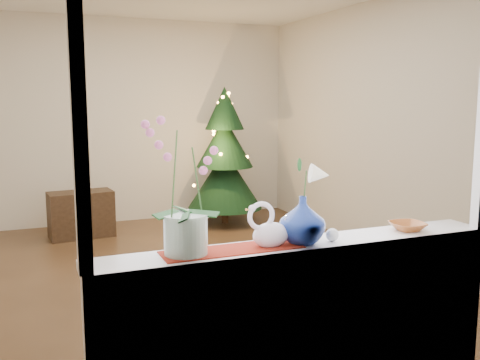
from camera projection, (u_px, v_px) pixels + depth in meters
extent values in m
plane|color=#3C2918|center=(179.00, 275.00, 5.04)|extent=(5.00, 5.00, 0.00)
cube|color=beige|center=(127.00, 121.00, 7.13)|extent=(4.50, 0.10, 2.70)
cube|color=beige|center=(316.00, 162.00, 2.55)|extent=(4.50, 0.10, 2.70)
cube|color=beige|center=(382.00, 127.00, 5.68)|extent=(0.10, 5.00, 2.70)
cube|color=white|center=(308.00, 338.00, 2.72)|extent=(2.20, 0.08, 0.88)
cube|color=white|center=(302.00, 246.00, 2.74)|extent=(2.20, 0.26, 0.04)
cube|color=maroon|center=(233.00, 250.00, 2.59)|extent=(0.70, 0.20, 0.01)
imported|color=navy|center=(303.00, 216.00, 2.70)|extent=(0.32, 0.32, 0.28)
sphere|color=silver|center=(332.00, 235.00, 2.75)|extent=(0.09, 0.09, 0.07)
imported|color=brown|center=(407.00, 227.00, 2.98)|extent=(0.18, 0.18, 0.04)
cube|color=black|center=(81.00, 214.00, 6.41)|extent=(0.77, 0.44, 0.55)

